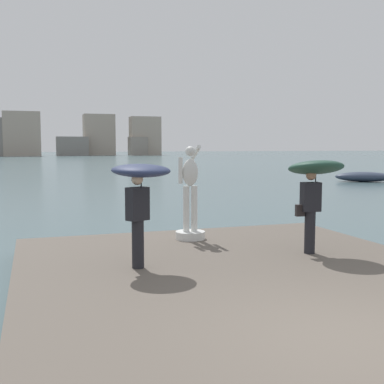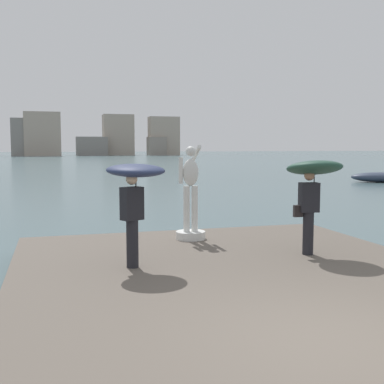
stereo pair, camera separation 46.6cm
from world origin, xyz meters
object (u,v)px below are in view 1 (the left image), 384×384
at_px(onlooker_left, 140,184).
at_px(onlooker_right, 314,178).
at_px(boat_near, 364,177).
at_px(statue_white_figure, 190,203).

height_order(onlooker_left, onlooker_right, onlooker_right).
relative_size(onlooker_right, boat_near, 0.46).
xyz_separation_m(onlooker_right, boat_near, (17.86, 21.31, -1.60)).
height_order(statue_white_figure, onlooker_left, statue_white_figure).
height_order(onlooker_left, boat_near, onlooker_left).
distance_m(onlooker_left, boat_near, 30.34).
relative_size(onlooker_left, boat_near, 0.44).
bearing_deg(onlooker_left, onlooker_right, 0.48).
bearing_deg(statue_white_figure, boat_near, 43.89).
relative_size(onlooker_left, onlooker_right, 0.96).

